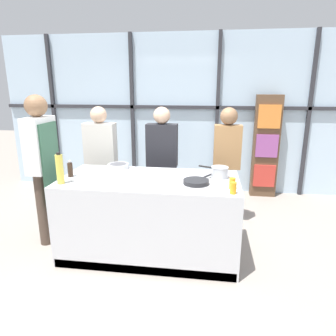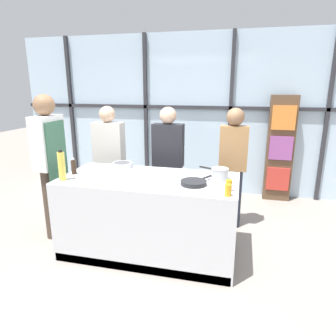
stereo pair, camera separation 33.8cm
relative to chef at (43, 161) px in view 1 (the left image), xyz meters
The scene contains 16 objects.
ground_plane 1.69m from the chef, ahead, with size 18.00×18.00×0.00m, color gray.
back_window_wall 2.61m from the chef, 59.16° to the left, with size 6.40×0.10×2.80m.
bookshelf 3.58m from the chef, 34.62° to the left, with size 0.43×0.19×1.77m.
demo_island 1.45m from the chef, ahead, with size 1.98×0.95×0.91m.
chef is the anchor object (origin of this frame).
spectator_far_left 0.90m from the chef, 61.02° to the left, with size 0.44×0.23×1.63m.
spectator_center_left 1.54m from the chef, 30.61° to the left, with size 0.43×0.23×1.64m.
spectator_center_right 2.35m from the chef, 19.48° to the left, with size 0.36×0.23×1.64m.
frying_pan 1.87m from the chef, ahead, with size 0.33×0.45×0.04m.
saucepan 2.10m from the chef, ahead, with size 0.33×0.21×0.13m.
white_plate 0.93m from the chef, ahead, with size 0.22×0.22×0.01m, color white.
mixing_bowl 0.90m from the chef, 15.87° to the left, with size 0.26×0.26×0.06m.
oil_bottle 0.60m from the chef, 43.78° to the right, with size 0.08×0.08×0.34m.
pepper_grinder 0.46m from the chef, 21.70° to the right, with size 0.06×0.06×0.19m.
juice_glass_near 2.27m from the chef, 12.24° to the right, with size 0.06×0.06×0.11m, color orange.
juice_glass_far 2.24m from the chef, ahead, with size 0.06×0.06×0.11m, color orange.
Camera 1 is at (0.65, -3.13, 1.91)m, focal length 32.00 mm.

